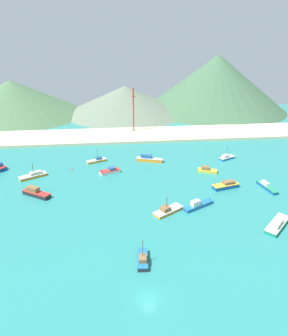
{
  "coord_description": "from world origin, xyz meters",
  "views": [
    {
      "loc": [
        -5.45,
        -42.66,
        46.76
      ],
      "look_at": [
        5.19,
        56.31,
        2.97
      ],
      "focal_mm": 32.09,
      "sensor_mm": 36.0,
      "label": 1
    }
  ],
  "objects_px": {
    "fishing_boat_6": "(97,160)",
    "fishing_boat_8": "(149,159)",
    "fishing_boat_1": "(227,157)",
    "fishing_boat_9": "(143,259)",
    "fishing_boat_15": "(34,175)",
    "fishing_boat_4": "(226,185)",
    "fishing_boat_13": "(168,210)",
    "fishing_boat_7": "(36,193)",
    "fishing_boat_0": "(277,224)",
    "buoy_1": "(282,216)",
    "fishing_boat_14": "(267,186)",
    "fishing_boat_3": "(110,171)",
    "fishing_boat_12": "(207,170)",
    "buoy_0": "(72,170)",
    "radio_tower": "(133,111)",
    "fishing_boat_2": "(198,205)"
  },
  "relations": [
    {
      "from": "radio_tower",
      "to": "fishing_boat_2",
      "type": "bearing_deg",
      "value": -80.22
    },
    {
      "from": "fishing_boat_14",
      "to": "fishing_boat_1",
      "type": "bearing_deg",
      "value": 98.3
    },
    {
      "from": "fishing_boat_14",
      "to": "fishing_boat_2",
      "type": "bearing_deg",
      "value": -160.12
    },
    {
      "from": "fishing_boat_2",
      "to": "fishing_boat_9",
      "type": "height_order",
      "value": "fishing_boat_9"
    },
    {
      "from": "fishing_boat_2",
      "to": "fishing_boat_7",
      "type": "relative_size",
      "value": 1.05
    },
    {
      "from": "fishing_boat_7",
      "to": "fishing_boat_14",
      "type": "relative_size",
      "value": 1.0
    },
    {
      "from": "fishing_boat_0",
      "to": "buoy_1",
      "type": "relative_size",
      "value": 11.08
    },
    {
      "from": "fishing_boat_15",
      "to": "buoy_0",
      "type": "bearing_deg",
      "value": 21.68
    },
    {
      "from": "fishing_boat_9",
      "to": "fishing_boat_13",
      "type": "xyz_separation_m",
      "value": [
        9.3,
        19.96,
        -0.07
      ]
    },
    {
      "from": "fishing_boat_3",
      "to": "fishing_boat_13",
      "type": "xyz_separation_m",
      "value": [
        16.44,
        -29.31,
        -0.08
      ]
    },
    {
      "from": "fishing_boat_0",
      "to": "fishing_boat_4",
      "type": "bearing_deg",
      "value": 102.87
    },
    {
      "from": "fishing_boat_4",
      "to": "fishing_boat_15",
      "type": "relative_size",
      "value": 0.99
    },
    {
      "from": "fishing_boat_1",
      "to": "fishing_boat_3",
      "type": "bearing_deg",
      "value": -169.69
    },
    {
      "from": "fishing_boat_14",
      "to": "buoy_0",
      "type": "distance_m",
      "value": 70.32
    },
    {
      "from": "fishing_boat_3",
      "to": "fishing_boat_12",
      "type": "height_order",
      "value": "fishing_boat_3"
    },
    {
      "from": "fishing_boat_13",
      "to": "fishing_boat_1",
      "type": "bearing_deg",
      "value": 50.18
    },
    {
      "from": "fishing_boat_9",
      "to": "fishing_boat_15",
      "type": "height_order",
      "value": "fishing_boat_9"
    },
    {
      "from": "fishing_boat_0",
      "to": "fishing_boat_8",
      "type": "xyz_separation_m",
      "value": [
        -28.36,
        49.31,
        0.21
      ]
    },
    {
      "from": "fishing_boat_4",
      "to": "fishing_boat_13",
      "type": "xyz_separation_m",
      "value": [
        -22.3,
        -13.12,
        -0.22
      ]
    },
    {
      "from": "fishing_boat_8",
      "to": "fishing_boat_9",
      "type": "distance_m",
      "value": 59.55
    },
    {
      "from": "fishing_boat_4",
      "to": "radio_tower",
      "type": "bearing_deg",
      "value": 111.72
    },
    {
      "from": "fishing_boat_3",
      "to": "buoy_0",
      "type": "distance_m",
      "value": 15.23
    },
    {
      "from": "fishing_boat_1",
      "to": "fishing_boat_8",
      "type": "xyz_separation_m",
      "value": [
        -32.44,
        0.89,
        0.35
      ]
    },
    {
      "from": "fishing_boat_14",
      "to": "buoy_1",
      "type": "relative_size",
      "value": 10.63
    },
    {
      "from": "fishing_boat_4",
      "to": "fishing_boat_14",
      "type": "bearing_deg",
      "value": -7.72
    },
    {
      "from": "fishing_boat_4",
      "to": "buoy_1",
      "type": "height_order",
      "value": "fishing_boat_4"
    },
    {
      "from": "fishing_boat_6",
      "to": "buoy_0",
      "type": "xyz_separation_m",
      "value": [
        -9.32,
        -7.02,
        -0.54
      ]
    },
    {
      "from": "fishing_boat_2",
      "to": "fishing_boat_13",
      "type": "height_order",
      "value": "fishing_boat_13"
    },
    {
      "from": "fishing_boat_4",
      "to": "fishing_boat_13",
      "type": "bearing_deg",
      "value": -149.52
    },
    {
      "from": "fishing_boat_6",
      "to": "fishing_boat_14",
      "type": "relative_size",
      "value": 0.84
    },
    {
      "from": "fishing_boat_4",
      "to": "fishing_boat_6",
      "type": "distance_m",
      "value": 51.94
    },
    {
      "from": "radio_tower",
      "to": "fishing_boat_7",
      "type": "bearing_deg",
      "value": -119.38
    },
    {
      "from": "fishing_boat_7",
      "to": "buoy_0",
      "type": "xyz_separation_m",
      "value": [
        9.1,
        19.35,
        -0.94
      ]
    },
    {
      "from": "buoy_1",
      "to": "fishing_boat_14",
      "type": "bearing_deg",
      "value": 77.38
    },
    {
      "from": "fishing_boat_6",
      "to": "buoy_0",
      "type": "height_order",
      "value": "fishing_boat_6"
    },
    {
      "from": "fishing_boat_3",
      "to": "fishing_boat_7",
      "type": "distance_m",
      "value": 27.99
    },
    {
      "from": "fishing_boat_4",
      "to": "fishing_boat_8",
      "type": "height_order",
      "value": "fishing_boat_8"
    },
    {
      "from": "fishing_boat_1",
      "to": "fishing_boat_7",
      "type": "height_order",
      "value": "fishing_boat_1"
    },
    {
      "from": "fishing_boat_1",
      "to": "fishing_boat_9",
      "type": "relative_size",
      "value": 1.05
    },
    {
      "from": "fishing_boat_2",
      "to": "buoy_1",
      "type": "height_order",
      "value": "fishing_boat_2"
    },
    {
      "from": "buoy_0",
      "to": "radio_tower",
      "type": "bearing_deg",
      "value": 58.92
    },
    {
      "from": "fishing_boat_13",
      "to": "fishing_boat_3",
      "type": "bearing_deg",
      "value": 119.29
    },
    {
      "from": "fishing_boat_12",
      "to": "fishing_boat_1",
      "type": "bearing_deg",
      "value": 44.03
    },
    {
      "from": "fishing_boat_6",
      "to": "fishing_boat_8",
      "type": "height_order",
      "value": "fishing_boat_6"
    },
    {
      "from": "fishing_boat_3",
      "to": "buoy_0",
      "type": "height_order",
      "value": "fishing_boat_3"
    },
    {
      "from": "fishing_boat_13",
      "to": "buoy_1",
      "type": "height_order",
      "value": "fishing_boat_13"
    },
    {
      "from": "fishing_boat_0",
      "to": "fishing_boat_4",
      "type": "height_order",
      "value": "fishing_boat_4"
    },
    {
      "from": "fishing_boat_1",
      "to": "buoy_0",
      "type": "bearing_deg",
      "value": -176.03
    },
    {
      "from": "fishing_boat_3",
      "to": "fishing_boat_15",
      "type": "height_order",
      "value": "fishing_boat_15"
    },
    {
      "from": "fishing_boat_3",
      "to": "fishing_boat_8",
      "type": "xyz_separation_m",
      "value": [
        15.74,
        9.65,
        0.3
      ]
    }
  ]
}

